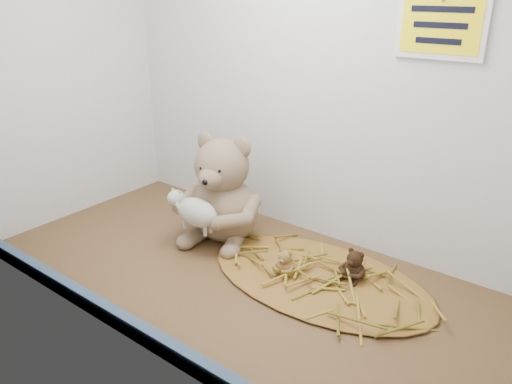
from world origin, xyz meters
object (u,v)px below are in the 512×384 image
Objects in this scene: main_teddy at (224,188)px; mini_teddy_brown at (355,264)px; toy_lamb at (197,212)px; mini_teddy_tan at (285,261)px.

main_teddy is 3.77× the size of mini_teddy_brown.
mini_teddy_tan is (24.25, 3.21, -6.63)cm from toy_lamb.
main_teddy is 4.47× the size of mini_teddy_tan.
mini_teddy_brown is at bearing 16.23° from toy_lamb.
mini_teddy_brown is at bearing -12.86° from main_teddy.
main_teddy is at bearing 90.00° from toy_lamb.
main_teddy is 27.08cm from mini_teddy_tan.
toy_lamb reaches higher than mini_teddy_brown.
mini_teddy_brown is (37.81, 0.89, -9.30)cm from main_teddy.
main_teddy reaches higher than mini_teddy_brown.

